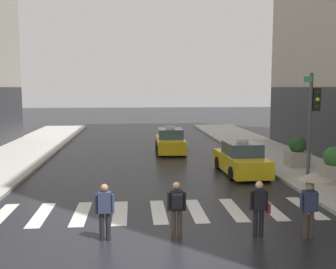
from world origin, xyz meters
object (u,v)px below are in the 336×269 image
pedestrian_with_backpack (177,205)px  taxi_lead (241,160)px  planter_near_corner (333,166)px  planter_mid_block (297,153)px  pedestrian_with_umbrella (312,187)px  pedestrian_plain_coat (105,208)px  traffic_light_pole (313,114)px  taxi_second (170,142)px  pedestrian_with_handbag (259,205)px

pedestrian_with_backpack → taxi_lead: bearing=63.6°
planter_near_corner → planter_mid_block: 3.77m
taxi_lead → pedestrian_with_umbrella: bearing=-92.3°
pedestrian_plain_coat → planter_mid_block: planter_mid_block is taller
traffic_light_pole → taxi_lead: (-1.93, 3.75, -2.53)m
planter_mid_block → pedestrian_with_umbrella: bearing=-110.5°
taxi_second → pedestrian_with_backpack: 15.78m
taxi_lead → planter_near_corner: taxi_lead is taller
taxi_lead → taxi_second: bearing=112.3°
taxi_lead → planter_mid_block: (3.33, 0.97, 0.15)m
taxi_second → pedestrian_plain_coat: 16.10m
taxi_lead → pedestrian_with_handbag: taxi_lead is taller
pedestrian_with_backpack → pedestrian_with_handbag: 2.42m
pedestrian_with_handbag → pedestrian_plain_coat: 4.48m
taxi_second → planter_mid_block: size_ratio=2.87×
traffic_light_pole → pedestrian_with_handbag: size_ratio=2.91×
pedestrian_with_backpack → pedestrian_plain_coat: bearing=-179.2°
traffic_light_pole → taxi_second: size_ratio=1.05×
taxi_second → pedestrian_plain_coat: size_ratio=2.78×
taxi_lead → pedestrian_with_handbag: 8.79m
planter_mid_block → pedestrian_with_backpack: bearing=-128.5°
pedestrian_with_backpack → planter_mid_block: size_ratio=1.03×
traffic_light_pole → pedestrian_with_backpack: traffic_light_pole is taller
traffic_light_pole → pedestrian_with_backpack: size_ratio=2.91×
pedestrian_with_backpack → pedestrian_plain_coat: (-2.06, -0.03, -0.03)m
taxi_lead → planter_mid_block: 3.47m
pedestrian_with_handbag → pedestrian_with_umbrella: bearing=-11.9°
traffic_light_pole → pedestrian_with_umbrella: size_ratio=2.47×
pedestrian_with_backpack → planter_near_corner: size_ratio=1.03×
pedestrian_with_backpack → planter_near_corner: (7.63, 5.71, -0.10)m
taxi_second → planter_mid_block: (6.28, -6.24, 0.15)m
planter_near_corner → pedestrian_with_umbrella: bearing=-121.6°
taxi_lead → pedestrian_with_backpack: size_ratio=2.79×
planter_near_corner → planter_mid_block: bearing=91.1°
traffic_light_pole → planter_mid_block: bearing=73.4°
pedestrian_plain_coat → planter_near_corner: bearing=30.6°
planter_near_corner → pedestrian_with_backpack: bearing=-143.2°
pedestrian_with_umbrella → pedestrian_with_backpack: 3.92m
traffic_light_pole → planter_mid_block: size_ratio=3.00×
taxi_second → pedestrian_plain_coat: bearing=-102.0°
pedestrian_with_backpack → planter_near_corner: 9.53m
taxi_second → pedestrian_with_backpack: bearing=-94.6°
taxi_lead → taxi_second: 7.79m
taxi_lead → planter_near_corner: (3.41, -2.80, 0.15)m
taxi_second → planter_near_corner: (6.36, -10.01, 0.15)m
pedestrian_with_umbrella → planter_mid_block: (3.69, 9.87, -0.64)m
taxi_second → planter_near_corner: 11.86m
taxi_lead → pedestrian_with_backpack: (-4.22, -8.52, 0.25)m
traffic_light_pole → pedestrian_with_umbrella: bearing=-113.9°
pedestrian_with_backpack → pedestrian_with_handbag: bearing=-2.0°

